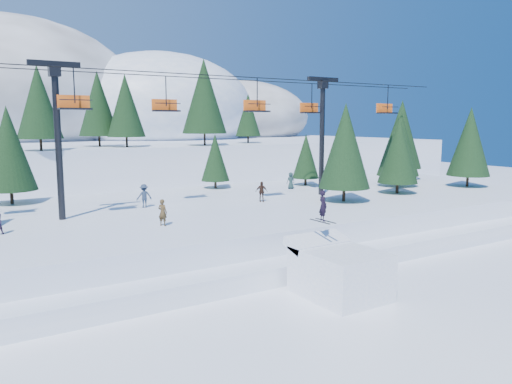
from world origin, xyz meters
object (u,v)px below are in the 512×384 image
jump_kicker (339,271)px  banner_near (340,264)px  chairlift (210,117)px  banner_far (413,249)px

jump_kicker → banner_near: 4.01m
chairlift → banner_near: 15.59m
jump_kicker → banner_far: size_ratio=1.92×
chairlift → banner_far: 17.56m
jump_kicker → banner_far: (9.25, 3.13, -0.78)m
banner_far → chairlift: bearing=124.7°
jump_kicker → banner_near: (2.65, 2.91, -0.78)m
jump_kicker → chairlift: (0.58, 15.62, 8.01)m
chairlift → banner_near: bearing=-80.8°
banner_near → banner_far: bearing=1.9°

